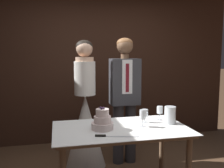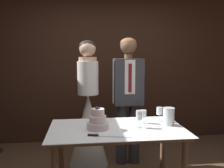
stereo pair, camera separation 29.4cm
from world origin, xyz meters
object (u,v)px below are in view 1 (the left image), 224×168
wine_glass_far (145,114)px  hurricane_candle (170,115)px  wine_glass_near (143,115)px  groom (125,93)px  cake_table (121,136)px  tiered_cake (102,121)px  wine_glass_middle (160,111)px  bride (85,121)px  cake_knife (108,136)px

wine_glass_far → hurricane_candle: 0.28m
wine_glass_near → groom: 0.87m
cake_table → tiered_cake: tiered_cake is taller
wine_glass_middle → hurricane_candle: size_ratio=0.86×
bride → groom: 0.65m
tiered_cake → wine_glass_near: 0.43m
bride → wine_glass_middle: bearing=-39.9°
wine_glass_far → bride: size_ratio=0.09×
cake_table → tiered_cake: bearing=-176.7°
cake_table → wine_glass_middle: size_ratio=8.51×
tiered_cake → wine_glass_far: (0.51, 0.15, 0.02)m
cake_knife → groom: size_ratio=0.23×
wine_glass_middle → groom: (-0.24, 0.66, 0.11)m
hurricane_candle → bride: 1.19m
cake_table → wine_glass_near: wine_glass_near is taller
cake_table → bride: bride is taller
tiered_cake → hurricane_candle: tiered_cake is taller
cake_knife → hurricane_candle: (0.75, 0.28, 0.08)m
cake_knife → groom: (0.46, 1.10, 0.21)m
hurricane_candle → bride: bearing=135.9°
wine_glass_near → bride: bearing=120.2°
cake_knife → wine_glass_far: (0.50, 0.39, 0.09)m
wine_glass_near → hurricane_candle: size_ratio=0.96×
tiered_cake → wine_glass_far: size_ratio=1.58×
cake_table → wine_glass_middle: 0.58m
wine_glass_near → wine_glass_far: size_ratio=1.23×
wine_glass_near → hurricane_candle: (0.34, 0.05, -0.03)m
cake_knife → hurricane_candle: bearing=34.3°
cake_table → groom: 0.94m
cake_table → wine_glass_far: size_ratio=9.47×
wine_glass_near → cake_table: bearing=175.5°
cake_table → wine_glass_near: (0.23, -0.02, 0.21)m
tiered_cake → groom: 0.99m
cake_table → wine_glass_near: size_ratio=7.67×
cake_table → cake_knife: cake_knife is taller
tiered_cake → wine_glass_far: bearing=16.7°
cake_knife → bride: size_ratio=0.24×
groom → hurricane_candle: bearing=-70.3°
hurricane_candle → groom: (-0.29, 0.81, 0.13)m
hurricane_candle → groom: groom is taller
wine_glass_middle → wine_glass_far: 0.21m
bride → cake_table: bearing=-72.1°
wine_glass_middle → bride: bride is taller
tiered_cake → wine_glass_near: size_ratio=1.28×
cake_table → cake_knife: bearing=-126.5°
hurricane_candle → cake_knife: bearing=-159.2°
tiered_cake → cake_knife: (0.01, -0.24, -0.07)m
cake_table → cake_knife: 0.33m
bride → wine_glass_far: bearing=-50.3°
cake_knife → wine_glass_middle: (0.70, 0.44, 0.10)m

